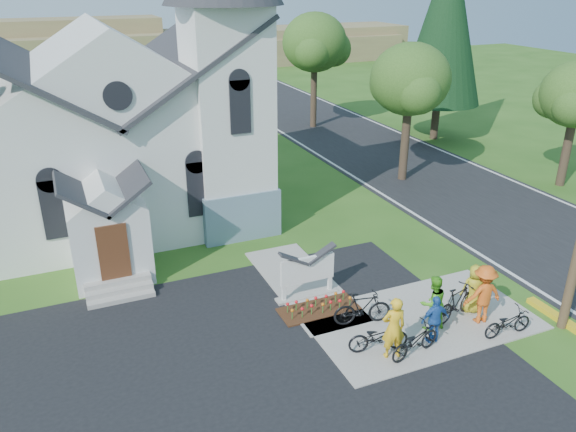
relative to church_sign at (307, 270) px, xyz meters
name	(u,v)px	position (x,y,z in m)	size (l,w,h in m)	color
ground	(389,340)	(1.20, -3.20, -1.03)	(120.00, 120.00, 0.00)	#2E5A19
road	(395,160)	(11.20, 11.80, -1.02)	(8.00, 90.00, 0.02)	black
sidewalk	(421,320)	(2.70, -2.70, -1.00)	(7.00, 4.00, 0.05)	#9B958C
church	(120,100)	(-4.28, 9.28, 4.22)	(12.35, 12.00, 13.00)	white
church_sign	(307,270)	(0.00, 0.00, 0.00)	(2.20, 0.40, 1.70)	#9B958C
flower_bed	(319,309)	(0.00, -0.90, -0.99)	(2.60, 1.10, 0.07)	#39220F
tree_road_near	(410,80)	(9.70, 8.80, 4.18)	(4.00, 4.00, 7.05)	#34261C
tree_road_mid	(315,43)	(10.20, 20.80, 4.75)	(4.40, 4.40, 7.80)	#34261C
conifer	(446,21)	(16.20, 14.80, 6.36)	(5.20, 5.20, 12.40)	#34261C
distant_hills	(148,49)	(4.56, 53.13, 1.15)	(61.00, 10.00, 5.60)	olive
cyclist_0	(394,328)	(0.82, -3.90, -0.02)	(0.69, 0.46, 1.90)	yellow
bike_0	(378,337)	(0.60, -3.53, -0.51)	(0.62, 1.77, 0.93)	black
cyclist_1	(433,303)	(2.69, -3.18, -0.09)	(0.86, 0.67, 1.77)	#4EB321
bike_1	(362,308)	(0.86, -2.16, -0.43)	(0.52, 1.83, 1.10)	black
cyclist_2	(435,319)	(2.33, -3.79, -0.22)	(0.89, 0.37, 1.52)	#235AB1
bike_2	(415,341)	(1.44, -4.11, -0.51)	(0.62, 1.77, 0.93)	black
cyclist_3	(483,294)	(4.33, -3.49, -0.02)	(1.24, 0.71, 1.92)	#DD5A18
bike_3	(457,302)	(3.72, -3.06, -0.41)	(0.53, 1.89, 1.14)	black
cyclist_4	(474,289)	(4.46, -2.93, -0.16)	(0.80, 0.52, 1.64)	gold
bike_4	(508,323)	(4.55, -4.40, -0.55)	(0.57, 1.64, 0.86)	black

